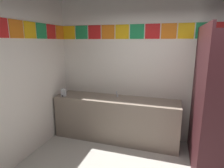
% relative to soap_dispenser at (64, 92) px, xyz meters
% --- Properties ---
extents(wall_back, '(4.37, 0.09, 2.80)m').
position_rel_soap_dispenser_xyz_m(wall_back, '(1.97, 0.50, 0.47)').
color(wall_back, silver).
rests_on(wall_back, ground_plane).
extents(vanity_counter, '(2.44, 0.58, 0.86)m').
position_rel_soap_dispenser_xyz_m(vanity_counter, '(1.06, 0.17, -0.50)').
color(vanity_counter, gray).
rests_on(vanity_counter, ground_plane).
extents(faucet_center, '(0.04, 0.10, 0.14)m').
position_rel_soap_dispenser_xyz_m(faucet_center, '(1.06, 0.26, -0.03)').
color(faucet_center, silver).
rests_on(faucet_center, vanity_counter).
extents(soap_dispenser, '(0.09, 0.09, 0.16)m').
position_rel_soap_dispenser_xyz_m(soap_dispenser, '(0.00, 0.00, 0.00)').
color(soap_dispenser, '#B7BABF').
rests_on(soap_dispenser, vanity_counter).
extents(stall_divider, '(0.92, 1.31, 2.18)m').
position_rel_soap_dispenser_xyz_m(stall_divider, '(2.65, -0.45, 0.16)').
color(stall_divider, '#471E23').
rests_on(stall_divider, ground_plane).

